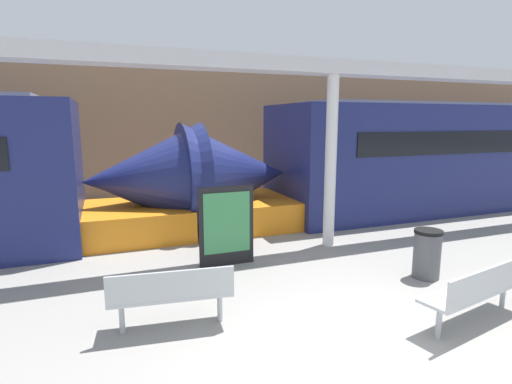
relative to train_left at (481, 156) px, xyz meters
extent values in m
plane|color=gray|center=(-8.65, -6.54, -1.52)|extent=(60.00, 60.00, 0.00)
cube|color=#937051|center=(-8.65, 4.40, 0.98)|extent=(56.00, 0.20, 5.00)
cube|color=navy|center=(1.27, 0.00, 0.03)|extent=(16.78, 2.90, 3.10)
cone|color=navy|center=(-8.48, 0.00, -0.20)|extent=(2.73, 2.63, 2.63)
cube|color=orange|center=(-8.22, 0.00, -1.17)|extent=(2.46, 2.46, 0.70)
cone|color=navy|center=(-10.72, 0.00, -0.20)|extent=(2.73, 2.63, 2.63)
cube|color=orange|center=(-10.97, 0.00, -1.17)|extent=(2.46, 2.46, 0.70)
cube|color=#ADB2B7|center=(-7.06, -5.96, -1.06)|extent=(1.94, 0.80, 0.04)
cube|color=#ADB2B7|center=(-7.02, -6.16, -0.86)|extent=(1.87, 0.40, 0.37)
cylinder|color=#ADB2B7|center=(-7.80, -6.10, -1.30)|extent=(0.07, 0.07, 0.44)
cylinder|color=#ADB2B7|center=(-6.32, -5.81, -1.30)|extent=(0.07, 0.07, 0.44)
cube|color=#ADB2B7|center=(-10.86, -4.66, -1.06)|extent=(1.61, 0.62, 0.04)
cube|color=#ADB2B7|center=(-10.88, -4.86, -0.86)|extent=(1.56, 0.22, 0.37)
cylinder|color=#ADB2B7|center=(-11.48, -4.59, -1.30)|extent=(0.07, 0.07, 0.44)
cylinder|color=#ADB2B7|center=(-10.23, -4.74, -1.30)|extent=(0.07, 0.07, 0.44)
cylinder|color=#4C4F54|center=(-6.49, -4.52, -1.13)|extent=(0.45, 0.45, 0.79)
cylinder|color=black|center=(-6.49, -4.52, -0.70)|extent=(0.47, 0.47, 0.06)
cube|color=black|center=(-9.52, -2.71, -0.77)|extent=(1.04, 0.06, 1.49)
cube|color=#38844C|center=(-9.52, -2.74, -0.70)|extent=(0.88, 0.01, 1.14)
cylinder|color=silver|center=(-7.11, -2.33, 0.27)|extent=(0.24, 0.24, 3.58)
cube|color=#B7B7BC|center=(-7.11, -2.33, 2.20)|extent=(28.00, 0.60, 0.28)
camera|label=1|loc=(-11.56, -9.58, 1.15)|focal=28.00mm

